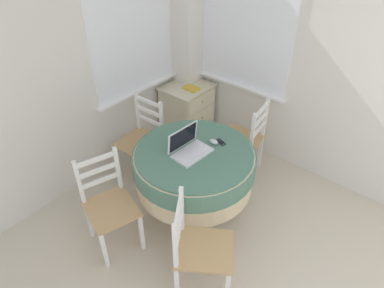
% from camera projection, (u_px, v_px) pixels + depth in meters
% --- Properties ---
extents(corner_room_shell, '(4.41, 5.24, 2.55)m').
position_uv_depth(corner_room_shell, '(228.00, 80.00, 2.92)').
color(corner_room_shell, silver).
rests_on(corner_room_shell, ground_plane).
extents(round_dining_table, '(1.10, 1.10, 0.73)m').
position_uv_depth(round_dining_table, '(194.00, 166.00, 3.10)').
color(round_dining_table, '#4C3D2D').
rests_on(round_dining_table, ground_plane).
extents(laptop, '(0.36, 0.26, 0.23)m').
position_uv_depth(laptop, '(189.00, 148.00, 2.97)').
color(laptop, silver).
rests_on(laptop, round_dining_table).
extents(computer_mouse, '(0.05, 0.08, 0.04)m').
position_uv_depth(computer_mouse, '(214.00, 142.00, 3.09)').
color(computer_mouse, silver).
rests_on(computer_mouse, round_dining_table).
extents(cell_phone, '(0.08, 0.12, 0.01)m').
position_uv_depth(cell_phone, '(220.00, 142.00, 3.11)').
color(cell_phone, '#2D2D33').
rests_on(cell_phone, round_dining_table).
extents(dining_chair_near_back_window, '(0.45, 0.41, 0.89)m').
position_uv_depth(dining_chair_near_back_window, '(142.00, 140.00, 3.65)').
color(dining_chair_near_back_window, tan).
rests_on(dining_chair_near_back_window, ground_plane).
extents(dining_chair_near_right_window, '(0.45, 0.48, 0.89)m').
position_uv_depth(dining_chair_near_right_window, '(244.00, 139.00, 3.66)').
color(dining_chair_near_right_window, tan).
rests_on(dining_chair_near_right_window, ground_plane).
extents(dining_chair_camera_near, '(0.56, 0.57, 0.89)m').
position_uv_depth(dining_chair_camera_near, '(198.00, 249.00, 2.54)').
color(dining_chair_camera_near, tan).
rests_on(dining_chair_camera_near, ground_plane).
extents(dining_chair_left_flank, '(0.50, 0.53, 0.89)m').
position_uv_depth(dining_chair_left_flank, '(109.00, 205.00, 2.89)').
color(dining_chair_left_flank, tan).
rests_on(dining_chair_left_flank, ground_plane).
extents(corner_cabinet, '(0.56, 0.50, 0.68)m').
position_uv_depth(corner_cabinet, '(187.00, 111.00, 4.31)').
color(corner_cabinet, beige).
rests_on(corner_cabinet, ground_plane).
extents(book_on_cabinet, '(0.13, 0.18, 0.02)m').
position_uv_depth(book_on_cabinet, '(191.00, 88.00, 4.04)').
color(book_on_cabinet, gold).
rests_on(book_on_cabinet, corner_cabinet).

